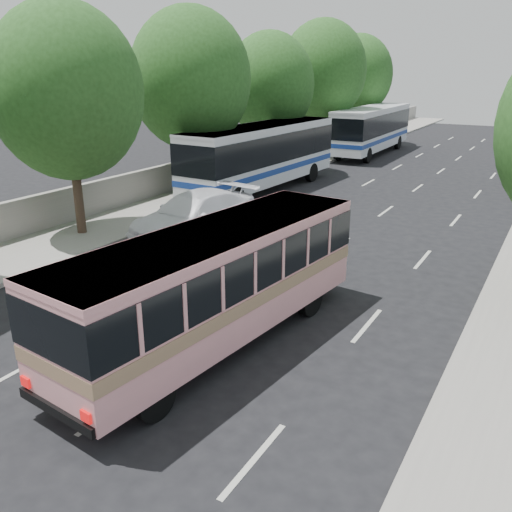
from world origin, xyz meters
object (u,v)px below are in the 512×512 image
Objects in this scene: white_pickup at (194,215)px; tour_coach_rear at (372,126)px; pink_bus at (217,275)px; tour_coach_front at (262,152)px; pink_taxi at (212,275)px.

white_pickup is 0.51× the size of tour_coach_rear.
white_pickup is at bearing 136.14° from pink_bus.
pink_bus is 1.54× the size of white_pickup.
white_pickup is 0.50× the size of tour_coach_front.
tour_coach_front is at bearing 116.74° from pink_taxi.
pink_bus is at bearing -49.27° from pink_taxi.
tour_coach_rear is (0.90, 15.73, -0.01)m from tour_coach_front.
pink_taxi is 0.34× the size of tour_coach_front.
pink_bus is at bearing -78.58° from tour_coach_rear.
white_pickup is at bearing -88.49° from tour_coach_rear.
pink_taxi is at bearing 133.91° from pink_bus.
pink_bus reaches higher than pink_taxi.
tour_coach_front reaches higher than white_pickup.
white_pickup is 24.53m from tour_coach_rear.
tour_coach_rear reaches higher than pink_taxi.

